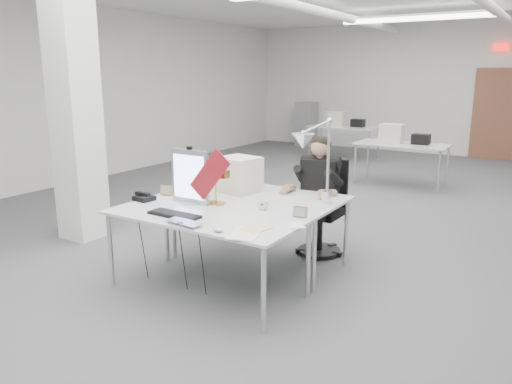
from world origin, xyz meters
TOP-DOWN VIEW (x-y plane):
  - room_shell at (0.04, 0.13)m, footprint 10.04×14.04m
  - desk_main at (0.00, -2.50)m, footprint 1.80×0.90m
  - desk_second at (0.00, -1.60)m, footprint 1.80×0.90m
  - bg_desk_a at (0.20, 3.00)m, footprint 1.60×0.80m
  - bg_desk_b at (-1.80, 5.20)m, footprint 1.60×0.80m
  - filing_cabinet at (-3.50, 6.65)m, footprint 0.45×0.55m
  - office_chair at (0.46, -1.02)m, footprint 0.64×0.64m
  - seated_person at (0.46, -1.07)m, footprint 0.56×0.66m
  - monitor at (-0.37, -2.26)m, footprint 0.42×0.05m
  - pennant at (-0.10, -2.30)m, footprint 0.48×0.02m
  - keyboard at (-0.20, -2.70)m, footprint 0.51×0.18m
  - laptop at (0.03, -2.90)m, footprint 0.38×0.27m
  - mouse at (0.40, -2.86)m, footprint 0.11×0.08m
  - bankers_lamp at (-0.13, -2.17)m, footprint 0.34×0.14m
  - desk_phone at (-0.82, -2.43)m, footprint 0.20×0.18m
  - picture_frame_left at (-0.78, -2.15)m, footprint 0.14×0.07m
  - picture_frame_right at (0.77, -2.14)m, footprint 0.13×0.06m
  - desk_clock at (0.36, -2.11)m, footprint 0.11×0.04m
  - paper_stack_a at (0.61, -2.80)m, footprint 0.32×0.38m
  - paper_stack_b at (0.61, -2.65)m, footprint 0.22×0.27m
  - paper_stack_c at (0.85, -2.39)m, footprint 0.21×0.22m
  - beige_monitor at (-0.23, -1.62)m, footprint 0.45×0.43m
  - architect_lamp at (0.76, -1.81)m, footprint 0.48×0.80m

SIDE VIEW (x-z plane):
  - office_chair at x=0.46m, z-range 0.00..1.15m
  - filing_cabinet at x=-3.50m, z-range 0.00..1.20m
  - desk_main at x=0.00m, z-range 0.73..0.75m
  - desk_second at x=0.00m, z-range 0.73..0.75m
  - bg_desk_a at x=0.20m, z-range 0.73..0.75m
  - bg_desk_b at x=-1.80m, z-range 0.73..0.75m
  - paper_stack_c at x=0.85m, z-range 0.76..0.76m
  - paper_stack_a at x=0.61m, z-range 0.76..0.76m
  - paper_stack_b at x=0.61m, z-range 0.76..0.76m
  - keyboard at x=-0.20m, z-range 0.76..0.78m
  - laptop at x=0.03m, z-range 0.76..0.78m
  - mouse at x=0.40m, z-range 0.76..0.79m
  - desk_phone at x=-0.82m, z-range 0.76..0.80m
  - picture_frame_right at x=0.77m, z-range 0.75..0.85m
  - desk_clock at x=0.36m, z-range 0.75..0.86m
  - picture_frame_left at x=-0.78m, z-range 0.75..0.86m
  - seated_person at x=0.46m, z-range 0.45..1.35m
  - beige_monitor at x=-0.23m, z-range 0.76..1.13m
  - bankers_lamp at x=-0.13m, z-range 0.75..1.14m
  - monitor at x=-0.37m, z-range 0.76..1.28m
  - pennant at x=-0.10m, z-range 0.81..1.33m
  - architect_lamp at x=0.76m, z-range 0.75..1.72m
  - room_shell at x=0.04m, z-range 0.07..3.31m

